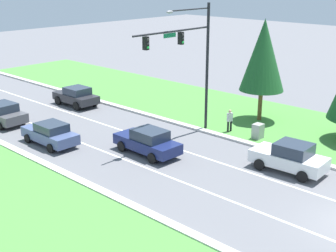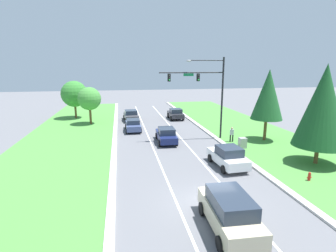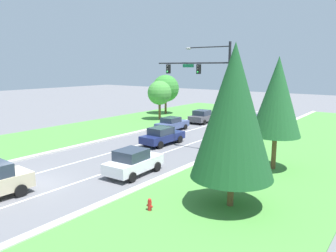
{
  "view_description": "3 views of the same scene",
  "coord_description": "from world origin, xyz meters",
  "views": [
    {
      "loc": [
        -19.34,
        -6.46,
        10.89
      ],
      "look_at": [
        0.93,
        12.6,
        1.75
      ],
      "focal_mm": 50.0,
      "sensor_mm": 36.0,
      "label": 1
    },
    {
      "loc": [
        -4.9,
        -13.47,
        7.96
      ],
      "look_at": [
        -0.01,
        13.03,
        1.87
      ],
      "focal_mm": 28.0,
      "sensor_mm": 36.0,
      "label": 2
    },
    {
      "loc": [
        17.95,
        -9.86,
        7.08
      ],
      "look_at": [
        1.64,
        11.84,
        2.14
      ],
      "focal_mm": 35.0,
      "sensor_mm": 36.0,
      "label": 3
    }
  ],
  "objects": [
    {
      "name": "utility_cabinet",
      "position": [
        6.93,
        9.79,
        0.55
      ],
      "size": [
        0.7,
        0.6,
        1.1
      ],
      "color": "#9E9E99",
      "rests_on": "ground_plane"
    },
    {
      "name": "charcoal_sedan",
      "position": [
        3.56,
        25.88,
        0.84
      ],
      "size": [
        2.1,
        4.29,
        1.64
      ],
      "rotation": [
        0.0,
        0.0,
        -0.0
      ],
      "color": "#28282D",
      "rests_on": "ground_plane"
    },
    {
      "name": "pedestrian",
      "position": [
        6.78,
        12.06,
        0.94
      ],
      "size": [
        0.43,
        0.31,
        1.69
      ],
      "rotation": [
        0.0,
        0.0,
        2.87
      ],
      "color": "black",
      "rests_on": "ground_plane"
    },
    {
      "name": "white_sedan",
      "position": [
        3.53,
        5.47,
        0.86
      ],
      "size": [
        2.26,
        4.36,
        1.73
      ],
      "rotation": [
        0.0,
        0.0,
        0.05
      ],
      "color": "white",
      "rests_on": "ground_plane"
    },
    {
      "name": "slate_blue_sedan",
      "position": [
        -3.39,
        19.25,
        0.76
      ],
      "size": [
        1.97,
        4.36,
        1.52
      ],
      "rotation": [
        0.0,
        0.0,
        0.01
      ],
      "color": "#475684",
      "rests_on": "ground_plane"
    },
    {
      "name": "conifer_far_right_tree",
      "position": [
        10.64,
        12.04,
        5.08
      ],
      "size": [
        3.34,
        3.34,
        7.77
      ],
      "color": "brown",
      "rests_on": "ground_plane"
    },
    {
      "name": "navy_sedan",
      "position": [
        -0.14,
        13.33,
        0.82
      ],
      "size": [
        2.1,
        4.65,
        1.64
      ],
      "rotation": [
        0.0,
        0.0,
        -0.03
      ],
      "color": "navy",
      "rests_on": "ground_plane"
    },
    {
      "name": "traffic_signal_mast",
      "position": [
        4.32,
        13.76,
        5.89
      ],
      "size": [
        7.11,
        0.41,
        8.99
      ],
      "color": "black",
      "rests_on": "ground_plane"
    },
    {
      "name": "graphite_sedan",
      "position": [
        -3.36,
        25.85,
        0.81
      ],
      "size": [
        2.3,
        4.57,
        1.63
      ],
      "rotation": [
        0.0,
        0.0,
        0.06
      ],
      "color": "#4C4C51",
      "rests_on": "ground_plane"
    }
  ]
}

